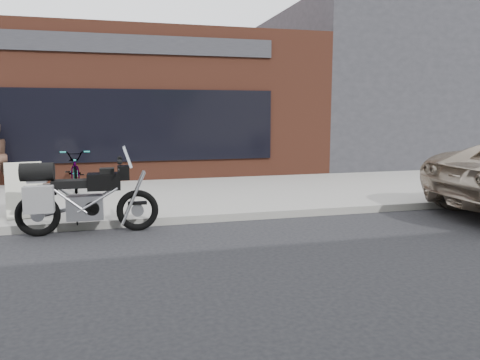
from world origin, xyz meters
TOP-DOWN VIEW (x-y plane):
  - ground at (0.00, 0.00)m, footprint 120.00×120.00m
  - near_sidewalk at (0.00, 7.00)m, footprint 44.00×6.00m
  - storefront at (-2.00, 13.98)m, footprint 14.00×10.07m
  - neighbour_building at (10.00, 14.00)m, footprint 10.00×10.00m
  - motorcycle at (-2.16, 3.76)m, footprint 2.35×0.76m
  - bicycle_front at (-2.50, 7.77)m, footprint 0.85×1.97m
  - sandwich_sign at (-3.17, 4.80)m, footprint 0.72×0.68m

SIDE VIEW (x-z plane):
  - ground at x=0.00m, z-range 0.00..0.00m
  - near_sidewalk at x=0.00m, z-range 0.00..0.15m
  - motorcycle at x=-2.16m, z-range -0.10..1.38m
  - sandwich_sign at x=-3.17m, z-range 0.15..1.15m
  - bicycle_front at x=-2.50m, z-range 0.15..1.16m
  - storefront at x=-2.00m, z-range 0.00..4.50m
  - neighbour_building at x=10.00m, z-range 0.00..6.00m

